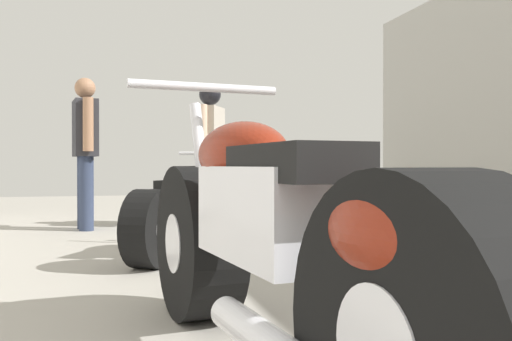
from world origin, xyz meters
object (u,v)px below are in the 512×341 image
(motorcycle_maroon_cruiser, at_px, (272,247))
(motorcycle_black_naked, at_px, (182,212))
(mechanic_with_helmet, at_px, (210,141))
(mechanic_in_blue, at_px, (85,144))

(motorcycle_maroon_cruiser, height_order, motorcycle_black_naked, motorcycle_maroon_cruiser)
(mechanic_with_helmet, bearing_deg, motorcycle_maroon_cruiser, -97.57)
(motorcycle_black_naked, bearing_deg, mechanic_with_helmet, 73.87)
(motorcycle_black_naked, bearing_deg, motorcycle_maroon_cruiser, -90.86)
(mechanic_with_helmet, bearing_deg, motorcycle_black_naked, -106.13)
(motorcycle_maroon_cruiser, relative_size, motorcycle_black_naked, 1.41)
(mechanic_in_blue, height_order, mechanic_with_helmet, mechanic_in_blue)
(motorcycle_black_naked, height_order, mechanic_with_helmet, mechanic_with_helmet)
(mechanic_in_blue, bearing_deg, mechanic_with_helmet, 1.53)
(motorcycle_black_naked, distance_m, mechanic_with_helmet, 2.18)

